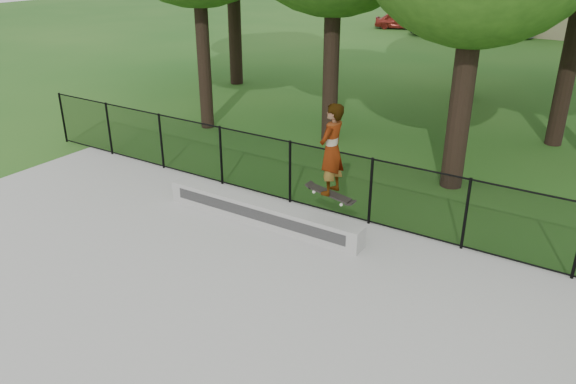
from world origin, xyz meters
name	(u,v)px	position (x,y,z in m)	size (l,w,h in m)	color
ground	(82,344)	(0.00, 0.00, 0.00)	(100.00, 100.00, 0.00)	#194E15
concrete_slab	(82,342)	(0.00, 0.00, 0.03)	(14.00, 12.00, 0.06)	#A7A7A1
grind_ledge	(261,212)	(0.03, 4.70, 0.30)	(4.74, 0.40, 0.47)	#9C9B97
car_a	(398,21)	(-9.11, 34.39, 0.54)	(1.28, 3.16, 1.08)	maroon
car_b	(443,25)	(-5.43, 32.88, 0.69)	(1.45, 3.77, 1.37)	black
car_c	(507,28)	(-1.84, 34.92, 0.52)	(1.45, 3.27, 1.03)	#9EA3B3
skater_airborne	(332,151)	(1.72, 4.62, 2.04)	(0.83, 0.65, 1.91)	black
chainlink_fence	(290,172)	(0.00, 5.90, 0.81)	(16.06, 0.06, 1.50)	black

